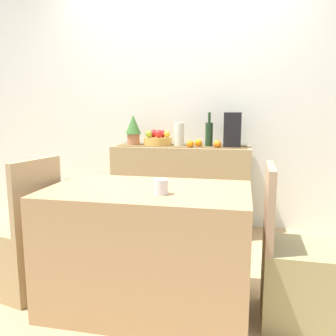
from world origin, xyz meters
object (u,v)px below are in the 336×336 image
at_px(dining_table, 148,247).
at_px(chair_by_corner, 296,277).
at_px(coffee_maker, 233,130).
at_px(sideboard_console, 181,188).
at_px(potted_plant, 133,129).
at_px(wine_bottle, 209,134).
at_px(ceramic_vase, 179,134).
at_px(chair_near_window, 22,252).
at_px(fruit_bowl, 158,141).
at_px(coffee_cup, 161,187).

bearing_deg(dining_table, chair_by_corner, 0.02).
bearing_deg(chair_by_corner, coffee_maker, 106.35).
relative_size(sideboard_console, potted_plant, 4.44).
height_order(wine_bottle, ceramic_vase, wine_bottle).
relative_size(ceramic_vase, chair_by_corner, 0.25).
height_order(potted_plant, chair_near_window, potted_plant).
distance_m(ceramic_vase, chair_near_window, 1.78).
distance_m(wine_bottle, potted_plant, 0.76).
distance_m(sideboard_console, wine_bottle, 0.61).
relative_size(fruit_bowl, coffee_cup, 3.29).
relative_size(fruit_bowl, chair_by_corner, 0.31).
bearing_deg(chair_near_window, ceramic_vase, 60.70).
bearing_deg(fruit_bowl, ceramic_vase, 0.00).
height_order(coffee_maker, potted_plant, coffee_maker).
xyz_separation_m(coffee_maker, ceramic_vase, (-0.51, 0.00, -0.05)).
distance_m(fruit_bowl, chair_near_window, 1.67).
height_order(coffee_cup, chair_by_corner, chair_by_corner).
xyz_separation_m(coffee_maker, potted_plant, (-0.98, 0.00, 0.00)).
xyz_separation_m(dining_table, coffee_cup, (0.11, -0.13, 0.41)).
bearing_deg(dining_table, chair_near_window, -179.75).
relative_size(coffee_maker, coffee_cup, 3.87).
distance_m(ceramic_vase, chair_by_corner, 1.84).
xyz_separation_m(wine_bottle, coffee_maker, (0.22, 0.00, 0.04)).
xyz_separation_m(wine_bottle, potted_plant, (-0.76, 0.00, 0.04)).
bearing_deg(coffee_cup, fruit_bowl, 104.12).
height_order(sideboard_console, coffee_cup, sideboard_console).
xyz_separation_m(coffee_maker, chair_near_window, (-1.32, -1.43, -0.75)).
bearing_deg(chair_by_corner, fruit_bowl, 128.72).
bearing_deg(fruit_bowl, dining_table, -79.03).
bearing_deg(dining_table, coffee_cup, -47.81).
distance_m(wine_bottle, ceramic_vase, 0.29).
height_order(sideboard_console, dining_table, sideboard_console).
bearing_deg(ceramic_vase, potted_plant, 180.00).
distance_m(dining_table, chair_near_window, 0.87).
height_order(fruit_bowl, potted_plant, potted_plant).
xyz_separation_m(ceramic_vase, potted_plant, (-0.47, 0.00, 0.05)).
xyz_separation_m(sideboard_console, chair_by_corner, (0.91, -1.43, -0.16)).
xyz_separation_m(ceramic_vase, chair_near_window, (-0.80, -1.43, -0.69)).
relative_size(potted_plant, chair_near_window, 0.33).
height_order(fruit_bowl, dining_table, fruit_bowl).
relative_size(wine_bottle, coffee_maker, 1.00).
xyz_separation_m(ceramic_vase, coffee_cup, (0.18, -1.55, -0.18)).
distance_m(wine_bottle, coffee_maker, 0.22).
bearing_deg(chair_near_window, sideboard_console, 59.90).
distance_m(potted_plant, chair_near_window, 1.65).
xyz_separation_m(ceramic_vase, chair_by_corner, (0.93, -1.43, -0.69)).
relative_size(sideboard_console, chair_by_corner, 1.49).
relative_size(sideboard_console, coffee_maker, 4.08).
relative_size(coffee_cup, chair_by_corner, 0.09).
xyz_separation_m(coffee_cup, chair_by_corner, (0.75, 0.13, -0.52)).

